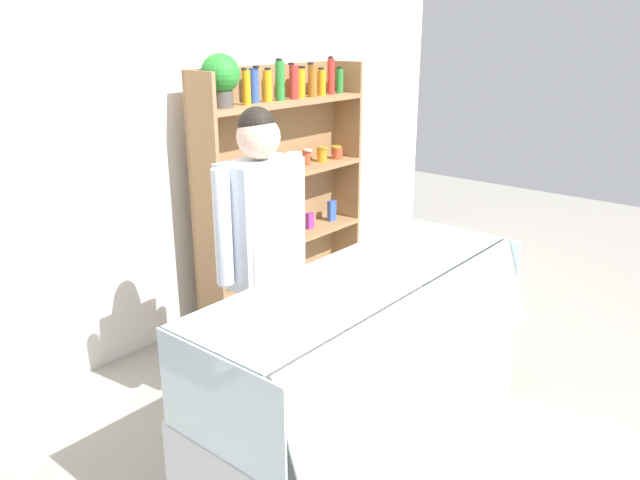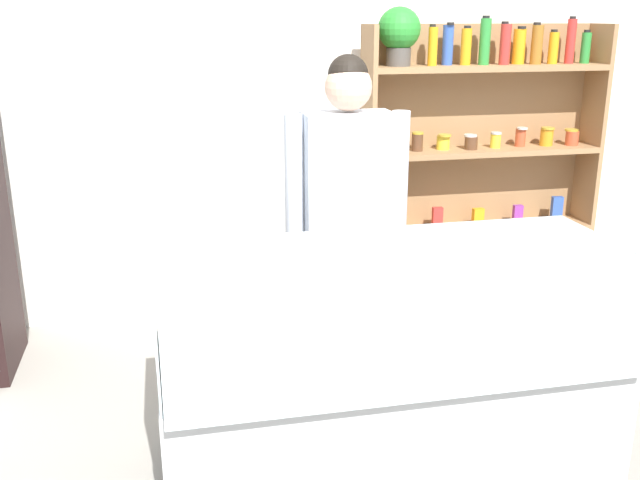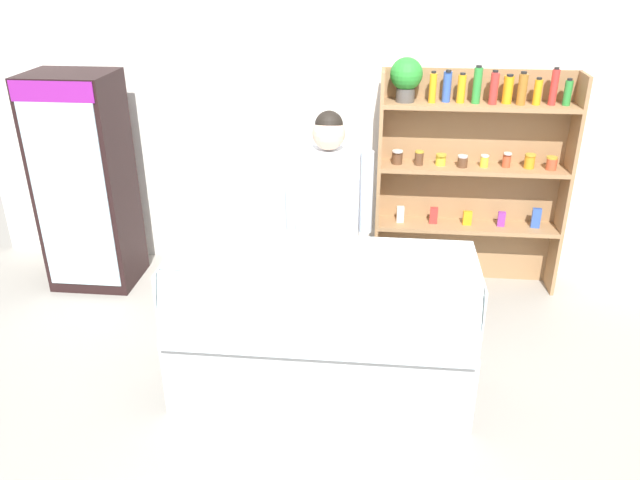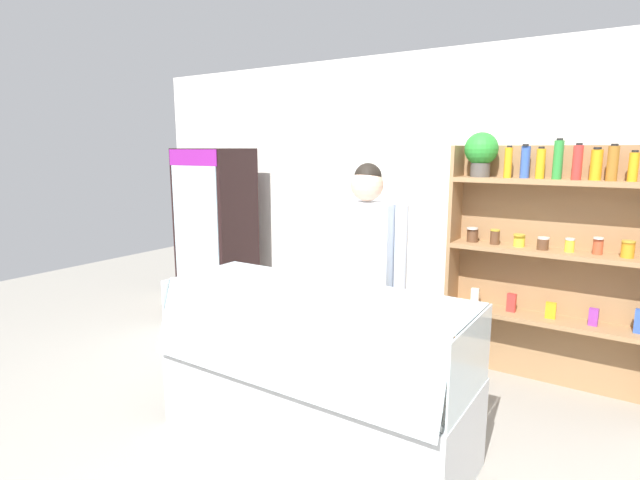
% 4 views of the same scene
% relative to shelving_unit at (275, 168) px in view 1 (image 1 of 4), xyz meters
% --- Properties ---
extents(ground_plane, '(12.00, 12.00, 0.00)m').
position_rel_shelving_unit_xyz_m(ground_plane, '(-0.97, -1.77, -1.13)').
color(ground_plane, gray).
extents(back_wall, '(6.80, 0.10, 2.70)m').
position_rel_shelving_unit_xyz_m(back_wall, '(-0.97, 0.30, 0.22)').
color(back_wall, white).
rests_on(back_wall, ground).
extents(shelving_unit, '(1.58, 0.29, 1.98)m').
position_rel_shelving_unit_xyz_m(shelving_unit, '(0.00, 0.00, 0.00)').
color(shelving_unit, '#9E754C').
rests_on(shelving_unit, ground).
extents(deli_display_case, '(1.96, 0.80, 1.01)m').
position_rel_shelving_unit_xyz_m(deli_display_case, '(-1.06, -1.63, -0.82)').
color(deli_display_case, silver).
rests_on(deli_display_case, ground).
extents(shop_clerk, '(0.63, 0.25, 1.76)m').
position_rel_shelving_unit_xyz_m(shop_clerk, '(-1.07, -0.93, -0.08)').
color(shop_clerk, '#383D51').
rests_on(shop_clerk, ground).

